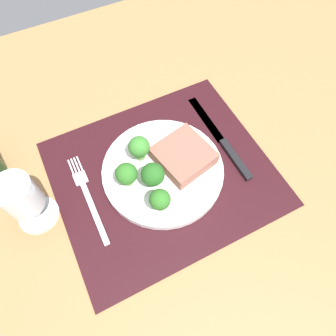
# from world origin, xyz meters

# --- Properties ---
(ground_plane) EXTENTS (1.40, 1.10, 0.03)m
(ground_plane) POSITION_xyz_m (0.00, 0.00, -0.01)
(ground_plane) COLOR #996D42
(placemat) EXTENTS (0.41, 0.35, 0.00)m
(placemat) POSITION_xyz_m (0.00, 0.00, 0.00)
(placemat) COLOR black
(placemat) RESTS_ON ground_plane
(plate) EXTENTS (0.23, 0.23, 0.02)m
(plate) POSITION_xyz_m (0.00, 0.00, 0.01)
(plate) COLOR white
(plate) RESTS_ON placemat
(steak) EXTENTS (0.11, 0.11, 0.03)m
(steak) POSITION_xyz_m (0.04, 0.00, 0.03)
(steak) COLOR #8C5647
(steak) RESTS_ON plate
(broccoli_front_edge) EXTENTS (0.04, 0.04, 0.06)m
(broccoli_front_edge) POSITION_xyz_m (-0.04, -0.07, 0.05)
(broccoli_front_edge) COLOR #5B8942
(broccoli_front_edge) RESTS_ON plate
(broccoli_near_steak) EXTENTS (0.04, 0.04, 0.05)m
(broccoli_near_steak) POSITION_xyz_m (-0.03, 0.04, 0.05)
(broccoli_near_steak) COLOR #5B8942
(broccoli_near_steak) RESTS_ON plate
(broccoli_center) EXTENTS (0.04, 0.04, 0.06)m
(broccoli_center) POSITION_xyz_m (-0.03, -0.02, 0.05)
(broccoli_center) COLOR #5B8942
(broccoli_center) RESTS_ON plate
(broccoli_back_left) EXTENTS (0.04, 0.04, 0.06)m
(broccoli_back_left) POSITION_xyz_m (-0.07, 0.00, 0.05)
(broccoli_back_left) COLOR #6B994C
(broccoli_back_left) RESTS_ON plate
(fork) EXTENTS (0.02, 0.19, 0.01)m
(fork) POSITION_xyz_m (-0.15, 0.01, 0.01)
(fork) COLOR silver
(fork) RESTS_ON placemat
(knife) EXTENTS (0.02, 0.23, 0.01)m
(knife) POSITION_xyz_m (0.14, 0.01, 0.01)
(knife) COLOR black
(knife) RESTS_ON placemat
(wine_glass) EXTENTS (0.07, 0.07, 0.12)m
(wine_glass) POSITION_xyz_m (-0.24, 0.02, 0.08)
(wine_glass) COLOR silver
(wine_glass) RESTS_ON ground_plane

